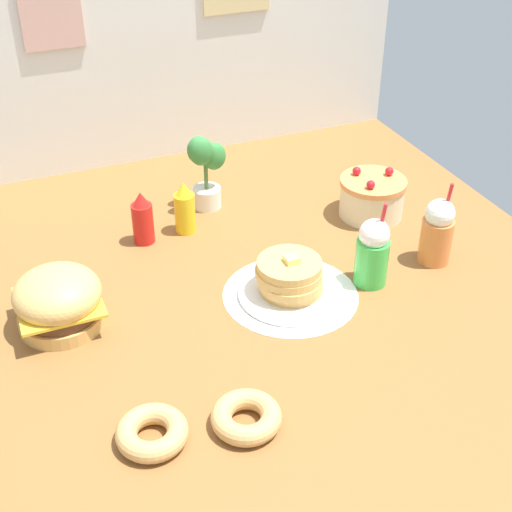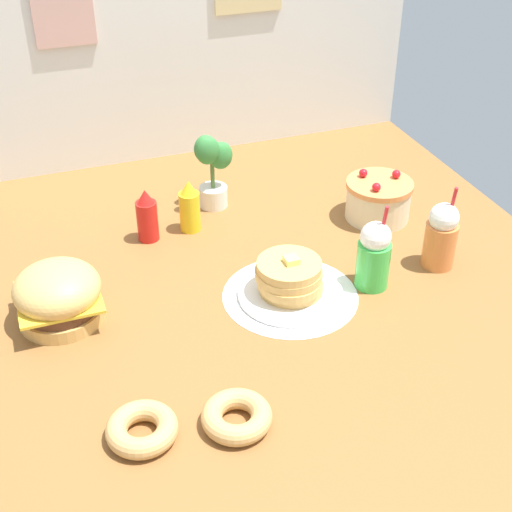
{
  "view_description": "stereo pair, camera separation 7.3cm",
  "coord_description": "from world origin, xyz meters",
  "px_view_note": "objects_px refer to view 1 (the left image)",
  "views": [
    {
      "loc": [
        -0.63,
        -1.5,
        1.26
      ],
      "look_at": [
        0.01,
        0.07,
        0.13
      ],
      "focal_mm": 50.91,
      "sensor_mm": 36.0,
      "label": 1
    },
    {
      "loc": [
        -0.57,
        -1.52,
        1.26
      ],
      "look_at": [
        0.01,
        0.07,
        0.13
      ],
      "focal_mm": 50.91,
      "sensor_mm": 36.0,
      "label": 2
    }
  ],
  "objects_px": {
    "donut_pink_glaze": "(152,432)",
    "pancake_stack": "(290,280)",
    "burger": "(58,300)",
    "orange_float_cup": "(437,231)",
    "potted_plant": "(206,169)",
    "layer_cake": "(372,197)",
    "cream_soda_cup": "(372,252)",
    "donut_chocolate": "(246,417)",
    "mustard_bottle": "(185,209)",
    "ketchup_bottle": "(143,219)"
  },
  "relations": [
    {
      "from": "burger",
      "to": "donut_chocolate",
      "type": "distance_m",
      "value": 0.63
    },
    {
      "from": "mustard_bottle",
      "to": "cream_soda_cup",
      "type": "bearing_deg",
      "value": -49.29
    },
    {
      "from": "pancake_stack",
      "to": "ketchup_bottle",
      "type": "xyz_separation_m",
      "value": [
        -0.31,
        0.44,
        0.03
      ]
    },
    {
      "from": "layer_cake",
      "to": "potted_plant",
      "type": "height_order",
      "value": "potted_plant"
    },
    {
      "from": "donut_chocolate",
      "to": "potted_plant",
      "type": "relative_size",
      "value": 0.61
    },
    {
      "from": "donut_chocolate",
      "to": "mustard_bottle",
      "type": "bearing_deg",
      "value": 81.29
    },
    {
      "from": "orange_float_cup",
      "to": "donut_chocolate",
      "type": "xyz_separation_m",
      "value": [
        -0.79,
        -0.41,
        -0.08
      ]
    },
    {
      "from": "pancake_stack",
      "to": "donut_chocolate",
      "type": "relative_size",
      "value": 1.83
    },
    {
      "from": "ketchup_bottle",
      "to": "donut_pink_glaze",
      "type": "distance_m",
      "value": 0.85
    },
    {
      "from": "pancake_stack",
      "to": "donut_pink_glaze",
      "type": "distance_m",
      "value": 0.64
    },
    {
      "from": "cream_soda_cup",
      "to": "donut_chocolate",
      "type": "bearing_deg",
      "value": -144.82
    },
    {
      "from": "pancake_stack",
      "to": "cream_soda_cup",
      "type": "relative_size",
      "value": 1.13
    },
    {
      "from": "layer_cake",
      "to": "ketchup_bottle",
      "type": "relative_size",
      "value": 1.25
    },
    {
      "from": "layer_cake",
      "to": "cream_soda_cup",
      "type": "bearing_deg",
      "value": -120.23
    },
    {
      "from": "layer_cake",
      "to": "mustard_bottle",
      "type": "bearing_deg",
      "value": 167.12
    },
    {
      "from": "donut_chocolate",
      "to": "ketchup_bottle",
      "type": "bearing_deg",
      "value": 90.66
    },
    {
      "from": "donut_pink_glaze",
      "to": "pancake_stack",
      "type": "bearing_deg",
      "value": 36.42
    },
    {
      "from": "cream_soda_cup",
      "to": "orange_float_cup",
      "type": "bearing_deg",
      "value": 6.07
    },
    {
      "from": "burger",
      "to": "potted_plant",
      "type": "xyz_separation_m",
      "value": [
        0.58,
        0.46,
        0.06
      ]
    },
    {
      "from": "orange_float_cup",
      "to": "donut_pink_glaze",
      "type": "relative_size",
      "value": 1.61
    },
    {
      "from": "donut_pink_glaze",
      "to": "donut_chocolate",
      "type": "xyz_separation_m",
      "value": [
        0.21,
        -0.04,
        0.0
      ]
    },
    {
      "from": "layer_cake",
      "to": "orange_float_cup",
      "type": "height_order",
      "value": "orange_float_cup"
    },
    {
      "from": "pancake_stack",
      "to": "layer_cake",
      "type": "bearing_deg",
      "value": 34.92
    },
    {
      "from": "orange_float_cup",
      "to": "potted_plant",
      "type": "distance_m",
      "value": 0.79
    },
    {
      "from": "burger",
      "to": "orange_float_cup",
      "type": "height_order",
      "value": "orange_float_cup"
    },
    {
      "from": "potted_plant",
      "to": "orange_float_cup",
      "type": "bearing_deg",
      "value": -47.39
    },
    {
      "from": "ketchup_bottle",
      "to": "donut_chocolate",
      "type": "distance_m",
      "value": 0.86
    },
    {
      "from": "layer_cake",
      "to": "potted_plant",
      "type": "relative_size",
      "value": 0.82
    },
    {
      "from": "donut_pink_glaze",
      "to": "potted_plant",
      "type": "height_order",
      "value": "potted_plant"
    },
    {
      "from": "cream_soda_cup",
      "to": "potted_plant",
      "type": "height_order",
      "value": "potted_plant"
    },
    {
      "from": "burger",
      "to": "orange_float_cup",
      "type": "relative_size",
      "value": 0.88
    },
    {
      "from": "donut_pink_glaze",
      "to": "ketchup_bottle",
      "type": "bearing_deg",
      "value": 76.09
    },
    {
      "from": "pancake_stack",
      "to": "donut_chocolate",
      "type": "bearing_deg",
      "value": -125.86
    },
    {
      "from": "donut_chocolate",
      "to": "orange_float_cup",
      "type": "bearing_deg",
      "value": 27.62
    },
    {
      "from": "pancake_stack",
      "to": "donut_chocolate",
      "type": "height_order",
      "value": "pancake_stack"
    },
    {
      "from": "donut_pink_glaze",
      "to": "mustard_bottle",
      "type": "bearing_deg",
      "value": 67.38
    },
    {
      "from": "pancake_stack",
      "to": "donut_pink_glaze",
      "type": "xyz_separation_m",
      "value": [
        -0.51,
        -0.38,
        -0.03
      ]
    },
    {
      "from": "potted_plant",
      "to": "burger",
      "type": "bearing_deg",
      "value": -141.55
    },
    {
      "from": "ketchup_bottle",
      "to": "orange_float_cup",
      "type": "bearing_deg",
      "value": -29.27
    },
    {
      "from": "donut_pink_glaze",
      "to": "donut_chocolate",
      "type": "relative_size",
      "value": 1.0
    },
    {
      "from": "pancake_stack",
      "to": "mustard_bottle",
      "type": "relative_size",
      "value": 1.7
    },
    {
      "from": "layer_cake",
      "to": "potted_plant",
      "type": "distance_m",
      "value": 0.57
    },
    {
      "from": "cream_soda_cup",
      "to": "potted_plant",
      "type": "distance_m",
      "value": 0.68
    },
    {
      "from": "ketchup_bottle",
      "to": "donut_chocolate",
      "type": "xyz_separation_m",
      "value": [
        0.01,
        -0.86,
        -0.06
      ]
    },
    {
      "from": "layer_cake",
      "to": "orange_float_cup",
      "type": "distance_m",
      "value": 0.32
    },
    {
      "from": "orange_float_cup",
      "to": "donut_chocolate",
      "type": "bearing_deg",
      "value": -152.38
    },
    {
      "from": "burger",
      "to": "potted_plant",
      "type": "relative_size",
      "value": 0.87
    },
    {
      "from": "donut_chocolate",
      "to": "pancake_stack",
      "type": "bearing_deg",
      "value": 54.14
    },
    {
      "from": "burger",
      "to": "pancake_stack",
      "type": "height_order",
      "value": "burger"
    },
    {
      "from": "donut_pink_glaze",
      "to": "potted_plant",
      "type": "distance_m",
      "value": 1.07
    }
  ]
}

